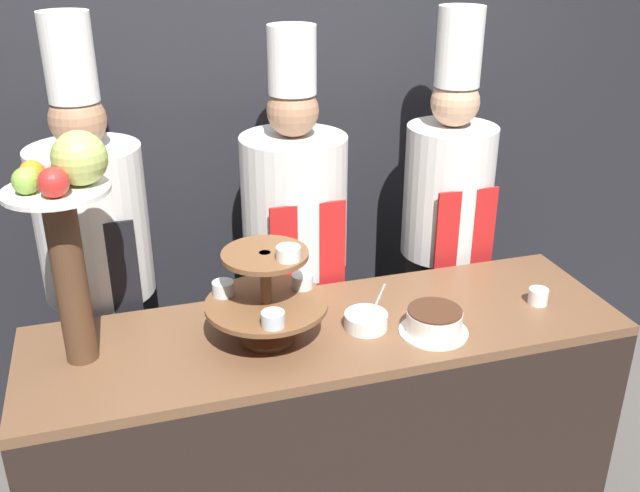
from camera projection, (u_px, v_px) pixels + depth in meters
The scene contains 10 objects.
wall_back at pixel (263, 105), 2.92m from camera, with size 10.00×0.06×2.80m.
buffet_counter at pixel (328, 432), 2.53m from camera, with size 1.97×0.58×0.87m.
tiered_stand at pixel (267, 293), 2.21m from camera, with size 0.39×0.39×0.35m.
fruit_pedestal at pixel (68, 217), 2.00m from camera, with size 0.30×0.30×0.70m.
cake_round at pixel (434, 322), 2.30m from camera, with size 0.23×0.23×0.09m.
cup_white at pixel (538, 296), 2.48m from camera, with size 0.07×0.07×0.06m.
serving_bowl_near at pixel (366, 321), 2.33m from camera, with size 0.14×0.14×0.15m.
chef_left at pixel (98, 261), 2.58m from camera, with size 0.39×0.39×1.83m.
chef_center_left at pixel (295, 242), 2.78m from camera, with size 0.40×0.40×1.76m.
chef_center_right at pixel (446, 219), 2.94m from camera, with size 0.36×0.36×1.81m.
Camera 1 is at (-0.61, -1.64, 2.09)m, focal length 40.00 mm.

